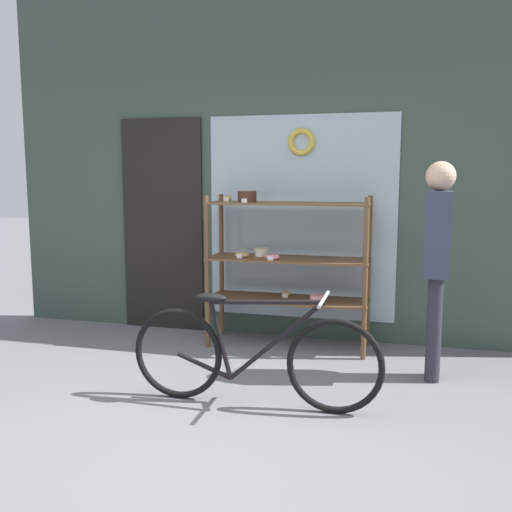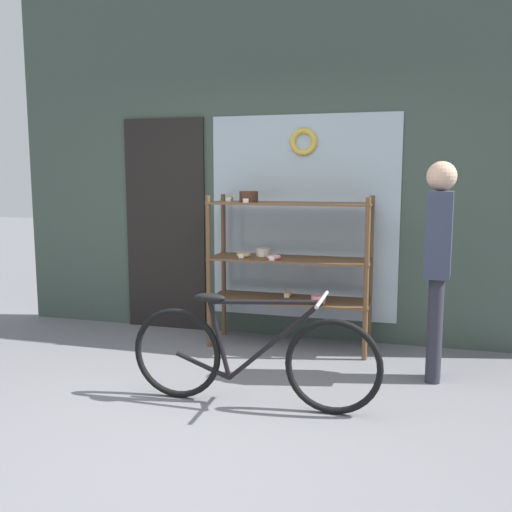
# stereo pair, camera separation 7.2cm
# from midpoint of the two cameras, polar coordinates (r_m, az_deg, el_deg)

# --- Properties ---
(ground_plane) EXTENTS (30.00, 30.00, 0.00)m
(ground_plane) POSITION_cam_midpoint_polar(r_m,az_deg,el_deg) (3.53, -5.97, -17.92)
(ground_plane) COLOR slate
(storefront_facade) EXTENTS (5.53, 0.13, 3.61)m
(storefront_facade) POSITION_cam_midpoint_polar(r_m,az_deg,el_deg) (5.44, 2.86, 10.33)
(storefront_facade) COLOR #3D4C42
(storefront_facade) RESTS_ON ground_plane
(display_case) EXTENTS (1.44, 0.45, 1.41)m
(display_case) POSITION_cam_midpoint_polar(r_m,az_deg,el_deg) (5.10, 3.48, 0.01)
(display_case) COLOR brown
(display_case) RESTS_ON ground_plane
(bicycle) EXTENTS (1.73, 0.46, 0.77)m
(bicycle) POSITION_cam_midpoint_polar(r_m,az_deg,el_deg) (3.88, 0.06, -9.95)
(bicycle) COLOR black
(bicycle) RESTS_ON ground_plane
(pedestrian) EXTENTS (0.22, 0.33, 1.65)m
(pedestrian) POSITION_cam_midpoint_polar(r_m,az_deg,el_deg) (4.43, 18.21, 0.21)
(pedestrian) COLOR #282833
(pedestrian) RESTS_ON ground_plane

